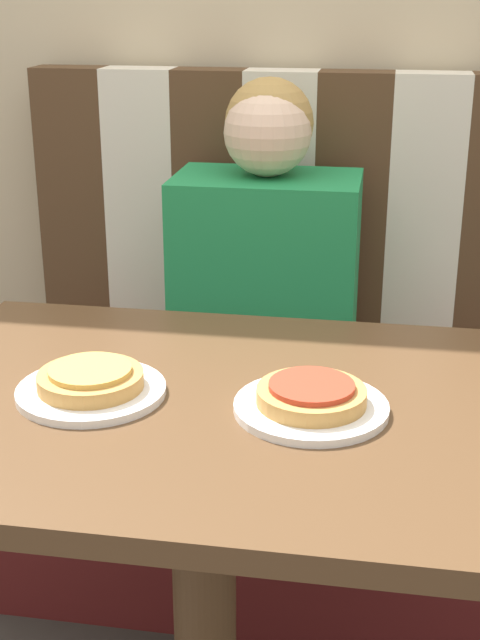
{
  "coord_description": "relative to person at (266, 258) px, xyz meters",
  "views": [
    {
      "loc": [
        0.25,
        -1.13,
        1.34
      ],
      "look_at": [
        0.0,
        0.34,
        0.77
      ],
      "focal_mm": 50.0,
      "sensor_mm": 36.0,
      "label": 1
    }
  ],
  "objects": [
    {
      "name": "booth_seat",
      "position": [
        0.0,
        -0.0,
        -0.55
      ],
      "size": [
        1.16,
        0.56,
        0.47
      ],
      "color": "#5B1919",
      "rests_on": "ground_plane"
    },
    {
      "name": "booth_backrest",
      "position": [
        -0.0,
        0.23,
        0.03
      ],
      "size": [
        1.16,
        0.1,
        0.68
      ],
      "color": "#4C331E",
      "rests_on": "booth_seat"
    },
    {
      "name": "dining_table",
      "position": [
        0.0,
        -0.68,
        -0.12
      ],
      "size": [
        0.91,
        0.7,
        0.77
      ],
      "color": "brown",
      "rests_on": "ground_plane"
    },
    {
      "name": "person",
      "position": [
        0.0,
        0.0,
        0.0
      ],
      "size": [
        0.39,
        0.25,
        0.69
      ],
      "color": "#1E8447",
      "rests_on": "booth_seat"
    },
    {
      "name": "plate_left",
      "position": [
        -0.16,
        -0.69,
        -0.0
      ],
      "size": [
        0.22,
        0.22,
        0.01
      ],
      "color": "white",
      "rests_on": "dining_table"
    },
    {
      "name": "plate_right",
      "position": [
        0.16,
        -0.69,
        -0.0
      ],
      "size": [
        0.22,
        0.22,
        0.01
      ],
      "color": "white",
      "rests_on": "dining_table"
    },
    {
      "name": "pizza_left",
      "position": [
        -0.16,
        -0.69,
        0.02
      ],
      "size": [
        0.15,
        0.15,
        0.03
      ],
      "color": "#C68E47",
      "rests_on": "plate_left"
    },
    {
      "name": "pizza_right",
      "position": [
        0.16,
        -0.69,
        0.02
      ],
      "size": [
        0.15,
        0.15,
        0.03
      ],
      "color": "#C68E47",
      "rests_on": "plate_right"
    }
  ]
}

